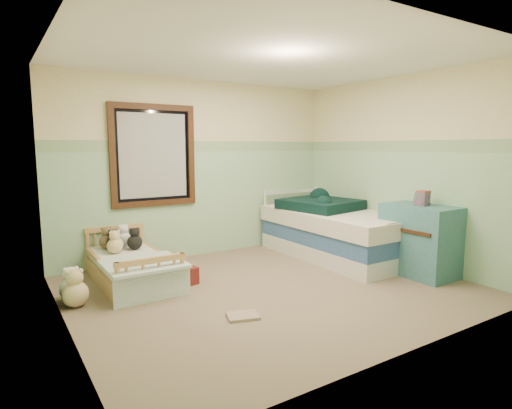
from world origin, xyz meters
TOP-DOWN VIEW (x-y plane):
  - floor at (0.00, 0.00)m, footprint 4.20×3.60m
  - ceiling at (0.00, 0.00)m, footprint 4.20×3.60m
  - wall_back at (0.00, 1.80)m, footprint 4.20×0.04m
  - wall_front at (0.00, -1.80)m, footprint 4.20×0.04m
  - wall_left at (-2.10, 0.00)m, footprint 0.04×3.60m
  - wall_right at (2.10, 0.00)m, footprint 0.04×3.60m
  - wainscot_mint at (0.00, 1.79)m, footprint 4.20×0.01m
  - border_strip at (0.00, 1.79)m, footprint 4.20×0.01m
  - window_frame at (-0.70, 1.76)m, footprint 1.16×0.06m
  - window_blinds at (-0.70, 1.77)m, footprint 0.92×0.01m
  - toddler_bed_frame at (-1.25, 1.05)m, footprint 0.74×1.48m
  - toddler_mattress at (-1.25, 1.05)m, footprint 0.68×1.42m
  - patchwork_quilt at (-1.25, 0.59)m, footprint 0.80×0.74m
  - plush_bed_brown at (-1.40, 1.55)m, footprint 0.19×0.19m
  - plush_bed_white at (-1.20, 1.55)m, footprint 0.19×0.19m
  - plush_bed_tan at (-1.35, 1.33)m, footprint 0.18×0.18m
  - plush_bed_dark at (-1.12, 1.33)m, footprint 0.18×0.18m
  - plush_floor_cream at (-1.95, 0.78)m, footprint 0.24×0.24m
  - plush_floor_tan at (-1.95, 0.57)m, footprint 0.26×0.26m
  - twin_bed_frame at (1.55, 0.60)m, footprint 1.09×2.18m
  - twin_boxspring at (1.55, 0.60)m, footprint 1.09×2.18m
  - twin_mattress at (1.55, 0.60)m, footprint 1.13×2.23m
  - teal_blanket at (1.50, 0.90)m, footprint 1.08×1.13m
  - dresser at (1.82, -0.56)m, footprint 0.54×0.86m
  - book_stack at (1.82, -0.58)m, footprint 0.18×0.16m
  - red_pillow at (-0.80, 0.65)m, footprint 0.36×0.33m
  - floor_book at (-0.69, -0.54)m, footprint 0.34×0.30m
  - extra_plush_0 at (-1.35, 1.45)m, footprint 0.17×0.17m
  - extra_plush_1 at (-1.38, 1.26)m, footprint 0.18×0.18m

SIDE VIEW (x-z plane):
  - floor at x=0.00m, z-range -0.02..0.00m
  - floor_book at x=-0.69m, z-range 0.00..0.03m
  - toddler_bed_frame at x=-1.25m, z-range 0.00..0.19m
  - red_pillow at x=-0.80m, z-range 0.00..0.20m
  - twin_bed_frame at x=1.55m, z-range 0.00..0.22m
  - plush_floor_cream at x=-1.95m, z-range 0.00..0.24m
  - plush_floor_tan at x=-1.95m, z-range 0.00..0.26m
  - toddler_mattress at x=-1.25m, z-range 0.19..0.31m
  - patchwork_quilt at x=-1.25m, z-range 0.31..0.34m
  - twin_boxspring at x=1.55m, z-range 0.22..0.44m
  - extra_plush_0 at x=-1.35m, z-range 0.31..0.48m
  - plush_bed_tan at x=-1.35m, z-range 0.31..0.49m
  - extra_plush_1 at x=-1.38m, z-range 0.31..0.49m
  - plush_bed_dark at x=-1.12m, z-range 0.31..0.50m
  - plush_bed_brown at x=-1.40m, z-range 0.31..0.50m
  - plush_bed_white at x=-1.20m, z-range 0.31..0.50m
  - dresser at x=1.82m, z-range 0.00..0.86m
  - twin_mattress at x=1.55m, z-range 0.44..0.66m
  - teal_blanket at x=1.50m, z-range 0.66..0.80m
  - wainscot_mint at x=0.00m, z-range 0.00..1.50m
  - book_stack at x=1.82m, z-range 0.86..1.02m
  - wall_back at x=0.00m, z-range 0.00..2.50m
  - wall_front at x=0.00m, z-range 0.00..2.50m
  - wall_left at x=-2.10m, z-range 0.00..2.50m
  - wall_right at x=2.10m, z-range 0.00..2.50m
  - window_blinds at x=-0.70m, z-range 0.89..2.01m
  - window_frame at x=-0.70m, z-range 0.77..2.13m
  - border_strip at x=0.00m, z-range 1.50..1.65m
  - ceiling at x=0.00m, z-range 2.50..2.52m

